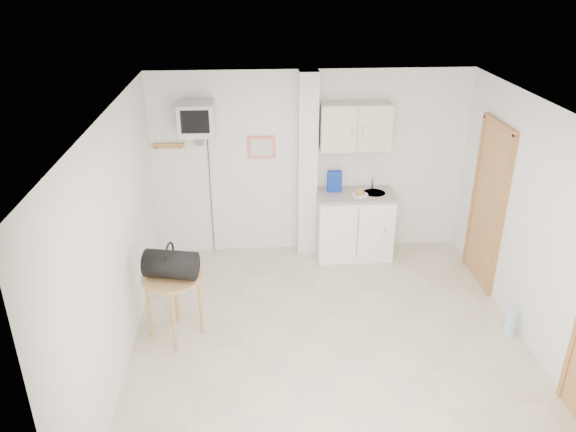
{
  "coord_description": "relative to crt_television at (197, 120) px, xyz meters",
  "views": [
    {
      "loc": [
        -0.78,
        -4.83,
        3.76
      ],
      "look_at": [
        -0.41,
        0.6,
        1.25
      ],
      "focal_mm": 35.0,
      "sensor_mm": 36.0,
      "label": 1
    }
  ],
  "objects": [
    {
      "name": "room_envelope",
      "position": [
        1.69,
        -1.93,
        -0.4
      ],
      "size": [
        4.24,
        4.54,
        2.55
      ],
      "color": "white",
      "rests_on": "ground"
    },
    {
      "name": "round_table",
      "position": [
        -0.2,
        -1.73,
        -1.3
      ],
      "size": [
        0.63,
        0.63,
        0.74
      ],
      "rotation": [
        0.0,
        0.0,
        0.07
      ],
      "color": "#B08248",
      "rests_on": "ground"
    },
    {
      "name": "kitchenette",
      "position": [
        2.02,
        -0.02,
        -1.13
      ],
      "size": [
        1.03,
        0.58,
        2.1
      ],
      "color": "white",
      "rests_on": "ground"
    },
    {
      "name": "ground",
      "position": [
        1.45,
        -2.02,
        -1.94
      ],
      "size": [
        4.5,
        4.5,
        0.0
      ],
      "primitive_type": "plane",
      "color": "beige",
      "rests_on": "ground"
    },
    {
      "name": "duffel_bag",
      "position": [
        -0.2,
        -1.75,
        -1.04
      ],
      "size": [
        0.59,
        0.41,
        0.4
      ],
      "rotation": [
        0.0,
        0.0,
        -0.22
      ],
      "color": "black",
      "rests_on": "round_table"
    },
    {
      "name": "water_bottle",
      "position": [
        3.43,
        -1.97,
        -1.78
      ],
      "size": [
        0.12,
        0.12,
        0.35
      ],
      "color": "#A5C5E2",
      "rests_on": "ground"
    },
    {
      "name": "crt_television",
      "position": [
        0.0,
        0.0,
        0.0
      ],
      "size": [
        0.44,
        0.45,
        2.15
      ],
      "color": "slate",
      "rests_on": "ground"
    }
  ]
}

